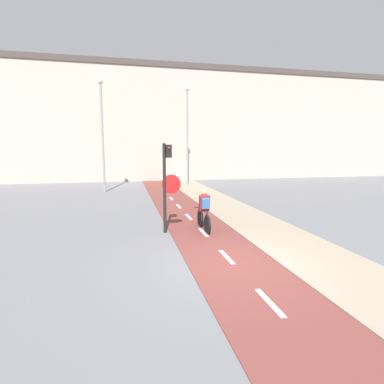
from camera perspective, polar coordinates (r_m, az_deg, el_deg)
name	(u,v)px	position (r m, az deg, el deg)	size (l,w,h in m)	color
ground_plane	(233,264)	(7.93, 7.81, -13.50)	(120.00, 120.00, 0.00)	slate
bike_lane	(233,264)	(7.93, 7.80, -13.42)	(2.30, 60.00, 0.02)	brown
sidewalk_strip	(315,256)	(8.97, 22.33, -11.28)	(2.40, 60.00, 0.05)	gray
building_row_background	(151,124)	(30.61, -7.79, 12.64)	(60.00, 5.20, 10.74)	#B2A899
traffic_light_pole	(167,178)	(10.37, -4.81, 2.68)	(0.67, 0.25, 3.12)	black
street_lamp_far	(102,125)	(21.39, -16.75, 12.15)	(0.36, 0.36, 7.54)	gray
street_lamp_sidewalk	(187,127)	(24.09, -0.87, 12.28)	(0.36, 0.36, 7.77)	gray
cyclist_near	(204,211)	(10.75, 2.32, -3.68)	(0.46, 1.69, 1.51)	black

